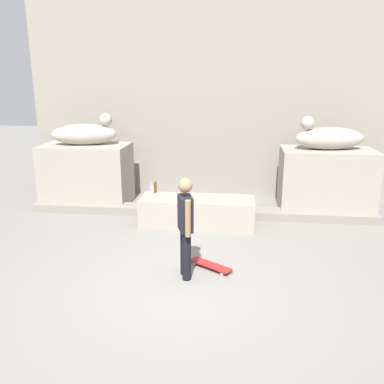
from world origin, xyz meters
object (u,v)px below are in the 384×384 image
Objects in this scene: statue_reclining_right at (328,137)px; bottle_brown at (155,187)px; statue_reclining_left at (86,133)px; skateboard at (210,265)px; skater at (185,224)px; bottle_clear at (152,190)px.

bottle_brown is at bearing 5.65° from statue_reclining_right.
statue_reclining_left is 5.09m from skateboard.
skater is 5.59× the size of bottle_brown.
bottle_clear is at bearing -41.51° from statue_reclining_left.
statue_reclining_left is 2.44m from bottle_clear.
statue_reclining_right is at bearing 15.17° from bottle_clear.
statue_reclining_left is 4.86m from skater.
bottle_brown is (-3.93, -0.92, -1.07)m from statue_reclining_right.
statue_reclining_right is at bearing 125.05° from skater.
skater is 2.14× the size of skateboard.
statue_reclining_right is 4.55m from skateboard.
statue_reclining_left is at bearing -7.63° from statue_reclining_right.
skateboard is at bearing -57.16° from bottle_clear.
skateboard is 3.01× the size of bottle_clear.
bottle_brown is (1.93, -0.93, -1.07)m from statue_reclining_left.
statue_reclining_left reaches higher than bottle_brown.
statue_reclining_right is at bearing 13.17° from bottle_brown.
statue_reclining_left is 5.86m from statue_reclining_right.
statue_reclining_left reaches higher than skater.
statue_reclining_left reaches higher than skateboard.
skater reaches higher than bottle_clear.
statue_reclining_left is 5.62× the size of bottle_brown.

